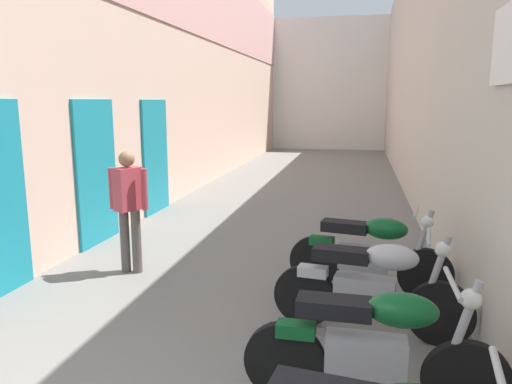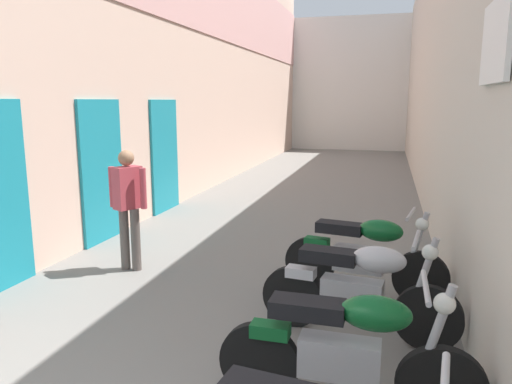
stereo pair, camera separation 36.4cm
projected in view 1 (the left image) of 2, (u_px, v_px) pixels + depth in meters
name	position (u px, v px, depth m)	size (l,w,h in m)	color
ground_plane	(286.00, 209.00, 9.91)	(37.12, 37.12, 0.00)	slate
building_left	(189.00, 51.00, 11.70)	(0.45, 21.12, 6.67)	beige
building_right	(422.00, 64.00, 10.72)	(0.45, 21.12, 5.97)	beige
building_far_end	(330.00, 85.00, 22.40)	(8.03, 2.00, 5.78)	silver
motorcycle_second	(375.00, 345.00, 3.37)	(1.85, 0.58, 1.04)	black
motorcycle_third	(371.00, 284.00, 4.49)	(1.85, 0.58, 1.04)	black
motorcycle_fourth	(369.00, 251.00, 5.48)	(1.84, 0.58, 1.04)	black
pedestrian_mid_alley	(129.00, 202.00, 6.09)	(0.52, 0.39, 1.57)	#564C47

